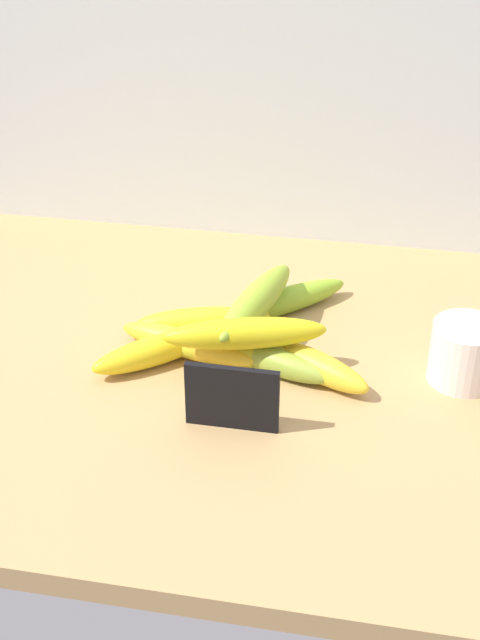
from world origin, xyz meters
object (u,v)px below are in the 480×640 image
object	(u,v)px
banana_8	(256,301)
banana_9	(245,333)
banana_4	(202,322)
banana_2	(273,361)
banana_5	(316,366)
banana_0	(284,301)
banana_6	(187,344)
coffee_mug	(467,353)
banana_1	(239,354)
banana_7	(258,326)
chalkboard_sign	(232,400)
banana_3	(155,351)

from	to	relation	value
banana_8	banana_9	xyz separation A→B (cm)	(-0.17, -7.18, -0.50)
banana_4	banana_2	bearing A→B (deg)	-32.77
banana_9	banana_8	bearing A→B (deg)	88.67
banana_5	banana_0	bearing A→B (deg)	112.41
banana_6	banana_9	world-z (taller)	banana_9
banana_5	banana_6	size ratio (longest dim) A/B	0.81
coffee_mug	banana_6	size ratio (longest dim) A/B	0.52
banana_4	banana_6	size ratio (longest dim) A/B	0.95
banana_1	banana_7	size ratio (longest dim) A/B	1.30
banana_0	banana_9	distance (cm)	15.82
chalkboard_sign	banana_7	distance (cm)	19.23
banana_0	banana_3	distance (cm)	21.47
banana_1	banana_9	distance (cm)	4.02
banana_3	banana_4	bearing A→B (deg)	59.22
banana_3	banana_7	bearing A→B (deg)	34.20
banana_1	banana_8	distance (cm)	7.75
coffee_mug	chalkboard_sign	bearing A→B (deg)	-151.39
banana_6	banana_7	size ratio (longest dim) A/B	1.28
coffee_mug	banana_7	size ratio (longest dim) A/B	0.66
banana_4	banana_8	distance (cm)	8.34
banana_7	banana_8	bearing A→B (deg)	-119.06
banana_4	banana_9	bearing A→B (deg)	-44.44
banana_3	banana_6	world-z (taller)	banana_3
banana_0	banana_2	size ratio (longest dim) A/B	1.27
banana_5	chalkboard_sign	bearing A→B (deg)	-126.80
chalkboard_sign	banana_3	bearing A→B (deg)	138.46
banana_4	banana_9	distance (cm)	10.60
banana_0	banana_6	distance (cm)	17.21
coffee_mug	banana_8	world-z (taller)	banana_8
coffee_mug	banana_2	distance (cm)	24.32
banana_9	banana_4	bearing A→B (deg)	135.56
chalkboard_sign	coffee_mug	xyz separation A→B (cm)	(26.99, 14.72, 0.09)
banana_5	banana_8	bearing A→B (deg)	140.67
banana_2	banana_3	distance (cm)	15.31
banana_8	banana_1	bearing A→B (deg)	-99.50
coffee_mug	banana_3	size ratio (longest dim) A/B	0.58
banana_2	banana_5	world-z (taller)	banana_5
banana_0	banana_5	distance (cm)	16.54
banana_0	chalkboard_sign	bearing A→B (deg)	-94.77
banana_5	banana_4	bearing A→B (deg)	156.19
banana_0	banana_7	xyz separation A→B (cm)	(-2.46, -7.56, 0.10)
coffee_mug	banana_2	size ratio (longest dim) A/B	0.62
chalkboard_sign	banana_6	world-z (taller)	chalkboard_sign
banana_7	banana_4	bearing A→B (deg)	-175.84
banana_9	chalkboard_sign	bearing A→B (deg)	-87.00
banana_2	banana_6	distance (cm)	11.76
banana_6	banana_4	bearing A→B (deg)	80.00
coffee_mug	banana_3	distance (cm)	39.55
banana_8	banana_9	size ratio (longest dim) A/B	1.00
banana_6	banana_7	bearing A→B (deg)	34.30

